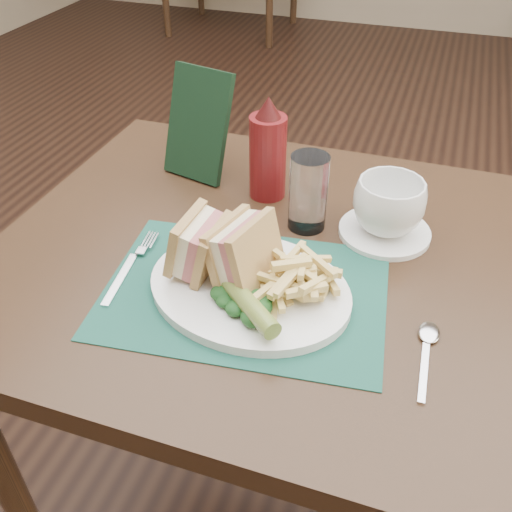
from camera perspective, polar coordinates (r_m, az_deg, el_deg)
The scene contains 17 objects.
floor at distance 1.78m, azimuth 6.32°, elevation -9.57°, with size 7.00×7.00×0.00m, color black.
wall_back at distance 4.87m, azimuth 16.70°, elevation 20.88°, with size 6.00×6.00×0.00m, color tan.
table_main at distance 1.17m, azimuth 1.69°, elevation -14.28°, with size 0.90×0.75×0.75m, color black, non-canonical shape.
placemat at distance 0.83m, azimuth -1.10°, elevation -3.57°, with size 0.40×0.29×0.00m, color #16483B.
plate at distance 0.82m, azimuth -0.67°, elevation -3.28°, with size 0.30×0.24×0.01m, color white, non-canonical shape.
sandwich_half_a at distance 0.83m, azimuth -7.08°, elevation 1.51°, with size 0.06×0.09×0.08m, color tan, non-canonical shape.
sandwich_half_b at distance 0.80m, azimuth -2.39°, elevation 0.97°, with size 0.06×0.10×0.09m, color tan, non-canonical shape.
kale_garnish at distance 0.77m, azimuth -1.73°, elevation -4.95°, with size 0.11×0.08×0.03m, color #133616, non-canonical shape.
pickle_spear at distance 0.75m, azimuth -0.66°, elevation -4.90°, with size 0.03×0.03×0.12m, color olive.
fries_pile at distance 0.79m, azimuth 4.32°, elevation -1.73°, with size 0.18×0.20×0.06m, color #D9BE6C, non-canonical shape.
fork at distance 0.89m, azimuth -12.53°, elevation -0.88°, with size 0.03×0.17×0.01m, color silver, non-canonical shape.
spoon at distance 0.77m, azimuth 16.65°, elevation -9.55°, with size 0.03×0.15×0.01m, color silver, non-canonical shape.
saucer at distance 0.96m, azimuth 12.71°, elevation 2.37°, with size 0.15×0.15×0.01m, color white.
coffee_cup at distance 0.94m, azimuth 13.12°, elevation 4.87°, with size 0.11×0.11×0.09m, color white.
drinking_glass at distance 0.93m, azimuth 5.25°, elevation 6.33°, with size 0.06×0.06×0.13m, color white.
ketchup_bottle at distance 1.00m, azimuth 1.19°, elevation 10.74°, with size 0.07×0.07×0.19m, color #590F11, non-canonical shape.
check_presenter at distance 1.08m, azimuth -5.82°, elevation 12.96°, with size 0.12×0.01×0.20m, color black.
Camera 1 is at (0.20, -1.19, 1.30)m, focal length 40.00 mm.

